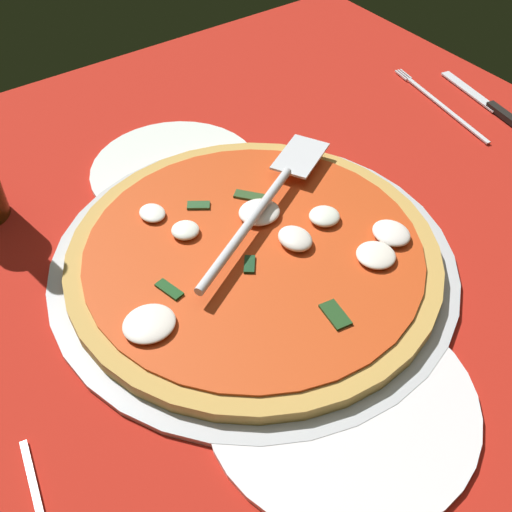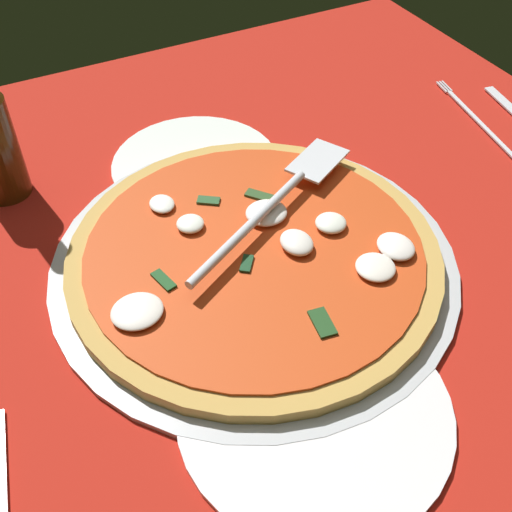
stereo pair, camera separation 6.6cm
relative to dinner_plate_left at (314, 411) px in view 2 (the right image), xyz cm
name	(u,v)px [view 2 (the right image)]	position (x,y,z in cm)	size (l,w,h in cm)	color
ground_plane	(278,261)	(18.37, -6.50, -0.90)	(100.84, 100.84, 0.80)	#AC1E14
pizza_pan	(256,266)	(17.92, -3.57, 0.02)	(43.14, 43.14, 1.05)	#B6B9BE
dinner_plate_left	(314,411)	(0.00, 0.00, 0.00)	(24.02, 24.02, 1.00)	white
dinner_plate_right	(195,165)	(37.40, -4.99, 0.00)	(21.00, 21.00, 1.00)	white
pizza	(257,257)	(17.89, -3.67, 1.45)	(39.36, 39.36, 3.01)	tan
pizza_server	(275,202)	(22.31, -8.14, 3.94)	(16.00, 26.14, 1.00)	silver
place_setting_near	(502,124)	(26.65, -46.36, -0.16)	(24.07, 17.23, 1.40)	white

